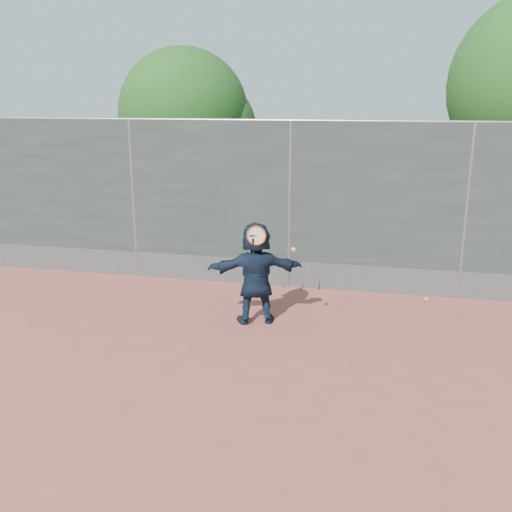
# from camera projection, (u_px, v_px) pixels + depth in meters

# --- Properties ---
(ground) EXTENTS (80.00, 80.00, 0.00)m
(ground) POSITION_uv_depth(u_px,v_px,m) (244.00, 371.00, 7.29)
(ground) COLOR #9E4C42
(ground) RESTS_ON ground
(player) EXTENTS (1.55, 0.92, 1.59)m
(player) POSITION_uv_depth(u_px,v_px,m) (256.00, 273.00, 8.71)
(player) COLOR #122133
(player) RESTS_ON ground
(ball_ground) EXTENTS (0.07, 0.07, 0.07)m
(ball_ground) POSITION_uv_depth(u_px,v_px,m) (427.00, 299.00, 9.80)
(ball_ground) COLOR #C9D42F
(ball_ground) RESTS_ON ground
(fence) EXTENTS (20.00, 0.06, 3.03)m
(fence) POSITION_uv_depth(u_px,v_px,m) (290.00, 202.00, 10.16)
(fence) COLOR #38423D
(fence) RESTS_ON ground
(swing_action) EXTENTS (0.75, 0.19, 0.51)m
(swing_action) POSITION_uv_depth(u_px,v_px,m) (260.00, 238.00, 8.33)
(swing_action) COLOR #C73E12
(swing_action) RESTS_ON ground
(tree_left) EXTENTS (3.15, 3.00, 4.53)m
(tree_left) POSITION_uv_depth(u_px,v_px,m) (191.00, 117.00, 13.26)
(tree_left) COLOR #382314
(tree_left) RESTS_ON ground
(weed_clump) EXTENTS (0.68, 0.07, 0.30)m
(weed_clump) POSITION_uv_depth(u_px,v_px,m) (303.00, 282.00, 10.38)
(weed_clump) COLOR #387226
(weed_clump) RESTS_ON ground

